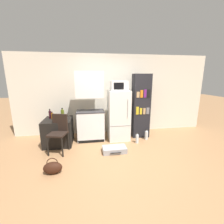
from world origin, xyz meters
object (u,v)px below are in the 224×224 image
(kitchen_hutch, at_px, (90,109))
(water_bottle_middle, at_px, (146,135))
(side_table, at_px, (58,132))
(refrigerator, at_px, (119,115))
(bookshelf, at_px, (141,106))
(chair, at_px, (59,130))
(water_bottle_front, at_px, (137,139))
(bottle_wine_dark, at_px, (50,114))
(handbag, at_px, (53,168))
(bottle_amber_beer, at_px, (52,116))
(bottle_olive_oil, at_px, (62,113))
(bottle_ketchup_red, at_px, (56,119))
(microwave, at_px, (119,86))
(suitcase_large_flat, at_px, (114,149))

(kitchen_hutch, relative_size, water_bottle_middle, 6.18)
(side_table, relative_size, refrigerator, 0.53)
(bookshelf, relative_size, chair, 2.04)
(water_bottle_front, bearing_deg, water_bottle_middle, 29.46)
(bottle_wine_dark, relative_size, water_bottle_front, 0.86)
(handbag, relative_size, water_bottle_front, 1.15)
(kitchen_hutch, height_order, water_bottle_middle, kitchen_hutch)
(kitchen_hutch, height_order, handbag, kitchen_hutch)
(bottle_amber_beer, relative_size, bottle_wine_dark, 0.74)
(side_table, height_order, bottle_olive_oil, bottle_olive_oil)
(kitchen_hutch, relative_size, handbag, 5.59)
(handbag, bearing_deg, bottle_ketchup_red, 96.08)
(bottle_wine_dark, distance_m, water_bottle_middle, 2.86)
(bottle_amber_beer, xyz_separation_m, chair, (0.26, -0.54, -0.23))
(microwave, height_order, bottle_amber_beer, microwave)
(bottle_ketchup_red, xyz_separation_m, handbag, (0.12, -1.13, -0.67))
(microwave, bearing_deg, kitchen_hutch, 176.53)
(chair, relative_size, suitcase_large_flat, 1.59)
(bottle_amber_beer, xyz_separation_m, water_bottle_front, (2.34, -0.37, -0.67))
(kitchen_hutch, distance_m, refrigerator, 0.85)
(kitchen_hutch, distance_m, microwave, 1.07)
(bottle_olive_oil, bearing_deg, water_bottle_front, -14.04)
(refrigerator, xyz_separation_m, handbag, (-1.60, -1.50, -0.61))
(side_table, relative_size, bottle_wine_dark, 2.90)
(chair, bearing_deg, bookshelf, 31.43)
(chair, relative_size, water_bottle_middle, 2.93)
(bottle_amber_beer, xyz_separation_m, water_bottle_middle, (2.70, -0.17, -0.67))
(bookshelf, distance_m, bottle_wine_dark, 2.67)
(microwave, relative_size, suitcase_large_flat, 0.79)
(refrigerator, distance_m, bottle_olive_oil, 1.63)
(bottle_wine_dark, bearing_deg, handbag, -77.37)
(refrigerator, xyz_separation_m, chair, (-1.62, -0.57, -0.16))
(kitchen_hutch, bearing_deg, bottle_olive_oil, 174.87)
(water_bottle_front, bearing_deg, suitcase_large_flat, -149.80)
(bottle_olive_oil, height_order, suitcase_large_flat, bottle_olive_oil)
(microwave, height_order, bottle_wine_dark, microwave)
(side_table, xyz_separation_m, microwave, (1.73, 0.10, 1.25))
(refrigerator, xyz_separation_m, bottle_olive_oil, (-1.63, 0.12, 0.09))
(refrigerator, height_order, bottle_olive_oil, refrigerator)
(bottle_ketchup_red, distance_m, handbag, 1.32)
(bookshelf, bearing_deg, kitchen_hutch, -177.72)
(side_table, distance_m, handbag, 1.43)
(side_table, xyz_separation_m, chair, (0.11, -0.47, 0.22))
(bottle_ketchup_red, bearing_deg, suitcase_large_flat, -17.40)
(bottle_amber_beer, bearing_deg, handbag, -79.46)
(bookshelf, distance_m, water_bottle_middle, 0.90)
(side_table, bearing_deg, water_bottle_front, -7.88)
(bookshelf, bearing_deg, bottle_wine_dark, -178.02)
(water_bottle_front, xyz_separation_m, water_bottle_middle, (0.36, 0.20, 0.00))
(refrigerator, xyz_separation_m, water_bottle_front, (0.47, -0.40, -0.61))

